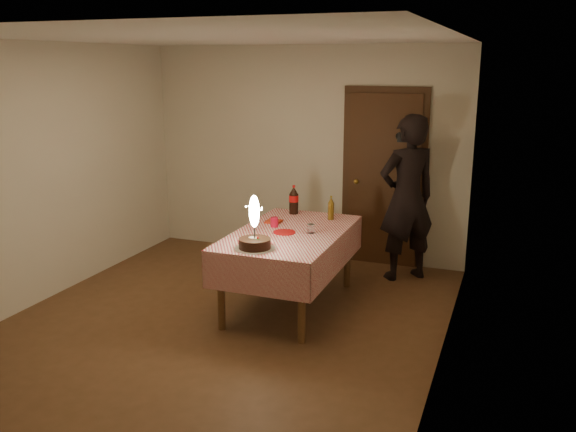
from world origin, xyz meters
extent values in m
cube|color=brown|center=(0.00, 0.00, 0.00)|extent=(4.00, 4.50, 0.01)
cube|color=beige|center=(0.00, 2.25, 1.30)|extent=(4.00, 0.04, 2.60)
cube|color=beige|center=(0.00, -2.25, 1.30)|extent=(4.00, 0.04, 2.60)
cube|color=beige|center=(-2.00, 0.00, 1.30)|extent=(0.04, 4.50, 2.60)
cube|color=beige|center=(2.00, 0.00, 1.30)|extent=(0.04, 4.50, 2.60)
cube|color=silver|center=(0.00, 0.00, 2.60)|extent=(4.00, 4.50, 0.04)
cube|color=#472814|center=(1.00, 2.22, 1.02)|extent=(0.85, 0.05, 2.05)
sphere|color=#B28C33|center=(0.68, 2.17, 1.00)|extent=(0.06, 0.06, 0.06)
cube|color=brown|center=(0.44, 0.55, 0.75)|extent=(0.90, 1.60, 0.04)
cylinder|color=brown|center=(0.05, -0.19, 0.36)|extent=(0.07, 0.07, 0.73)
cylinder|color=brown|center=(0.83, -0.19, 0.36)|extent=(0.07, 0.07, 0.73)
cylinder|color=brown|center=(0.05, 1.29, 0.36)|extent=(0.07, 0.07, 0.73)
cylinder|color=brown|center=(0.83, 1.29, 0.36)|extent=(0.07, 0.07, 0.73)
cube|color=silver|center=(0.44, 0.55, 0.77)|extent=(1.02, 1.72, 0.01)
cube|color=silver|center=(0.44, -0.30, 0.60)|extent=(1.02, 0.01, 0.34)
cube|color=silver|center=(0.44, 1.41, 0.60)|extent=(1.02, 0.01, 0.34)
cube|color=silver|center=(-0.06, 0.55, 0.60)|extent=(0.01, 1.72, 0.34)
cube|color=silver|center=(0.94, 0.55, 0.60)|extent=(0.01, 1.72, 0.34)
cylinder|color=white|center=(0.34, -0.08, 0.78)|extent=(0.36, 0.36, 0.01)
cylinder|color=black|center=(0.34, -0.08, 0.83)|extent=(0.28, 0.28, 0.09)
cylinder|color=white|center=(0.32, -0.06, 0.88)|extent=(0.07, 0.07, 0.00)
sphere|color=red|center=(0.38, -0.09, 0.89)|extent=(0.02, 0.02, 0.02)
cube|color=#19721E|center=(0.39, -0.10, 0.88)|extent=(0.02, 0.01, 0.00)
cube|color=#19721E|center=(0.37, -0.10, 0.88)|extent=(0.01, 0.02, 0.00)
cylinder|color=#262628|center=(0.34, -0.08, 0.93)|extent=(0.01, 0.01, 0.12)
ellipsoid|color=#FFF2BF|center=(0.34, -0.08, 1.12)|extent=(0.09, 0.09, 0.29)
sphere|color=white|center=(0.34, -0.08, 1.01)|extent=(0.04, 0.04, 0.04)
cylinder|color=#B80C0F|center=(0.40, 0.50, 0.78)|extent=(0.22, 0.22, 0.01)
cylinder|color=#AF0C25|center=(0.23, 0.66, 0.83)|extent=(0.08, 0.08, 0.10)
cylinder|color=silver|center=(0.65, 0.57, 0.83)|extent=(0.07, 0.07, 0.09)
cube|color=#AB2A13|center=(0.16, 0.82, 0.79)|extent=(0.15, 0.15, 0.02)
cylinder|color=black|center=(0.22, 1.25, 0.89)|extent=(0.10, 0.10, 0.22)
cylinder|color=red|center=(0.22, 1.25, 0.95)|extent=(0.10, 0.10, 0.07)
cone|color=black|center=(0.22, 1.25, 1.04)|extent=(0.10, 0.10, 0.08)
cylinder|color=red|center=(0.22, 1.25, 1.09)|extent=(0.03, 0.03, 0.02)
cylinder|color=brown|center=(0.68, 1.15, 0.87)|extent=(0.06, 0.06, 0.18)
cone|color=brown|center=(0.68, 1.15, 0.99)|extent=(0.06, 0.06, 0.06)
cylinder|color=olive|center=(0.68, 1.15, 1.03)|extent=(0.02, 0.02, 0.02)
imported|color=black|center=(1.36, 1.80, 0.93)|extent=(0.81, 0.78, 1.86)
cube|color=black|center=(1.28, 1.89, 1.59)|extent=(0.16, 0.15, 0.10)
cylinder|color=black|center=(1.23, 1.95, 1.59)|extent=(0.11, 0.11, 0.08)
camera|label=1|loc=(2.47, -4.83, 2.40)|focal=38.00mm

